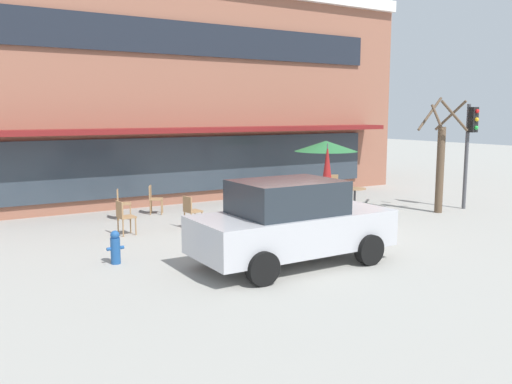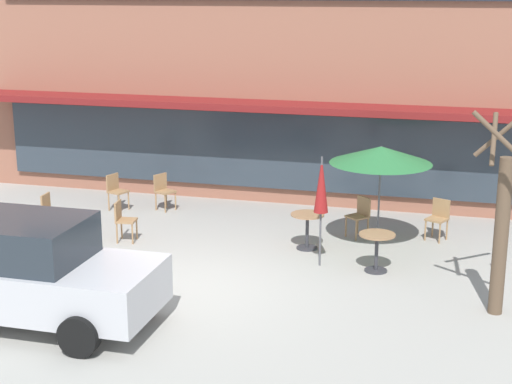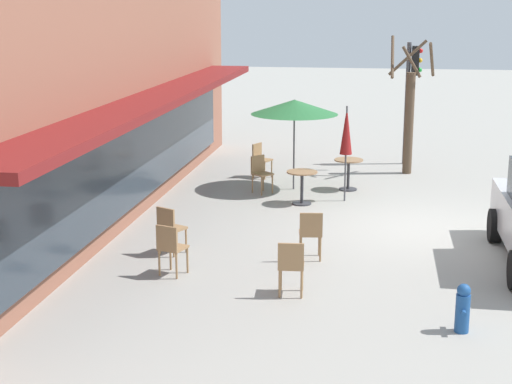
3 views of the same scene
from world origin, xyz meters
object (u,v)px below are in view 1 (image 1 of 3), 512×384
at_px(parked_sedan, 291,222).
at_px(traffic_light_pole, 470,139).
at_px(street_tree, 441,161).
at_px(fire_hydrant, 115,247).
at_px(cafe_chair_2, 154,197).
at_px(cafe_chair_5, 124,215).
at_px(patio_umbrella_green_folded, 327,162).
at_px(cafe_table_streetside, 355,196).
at_px(cafe_chair_3, 300,189).
at_px(cafe_chair_0, 121,202).
at_px(cafe_chair_4, 191,209).
at_px(cafe_chair_1, 333,185).
at_px(patio_umbrella_cream_folded, 326,146).
at_px(cafe_table_near_wall, 297,196).

distance_m(parked_sedan, traffic_light_pole, 9.06).
distance_m(street_tree, fire_hydrant, 10.57).
relative_size(cafe_chair_2, parked_sedan, 0.21).
distance_m(cafe_chair_5, parked_sedan, 4.91).
bearing_deg(patio_umbrella_green_folded, fire_hydrant, -164.56).
distance_m(cafe_table_streetside, cafe_chair_3, 2.16).
height_order(cafe_table_streetside, cafe_chair_0, cafe_chair_0).
relative_size(cafe_chair_4, fire_hydrant, 1.26).
relative_size(cafe_table_streetside, parked_sedan, 0.18).
bearing_deg(fire_hydrant, patio_umbrella_green_folded, 15.44).
bearing_deg(cafe_chair_5, cafe_chair_1, 12.06).
bearing_deg(parked_sedan, cafe_chair_0, 103.15).
distance_m(cafe_chair_0, street_tree, 9.85).
relative_size(patio_umbrella_green_folded, traffic_light_pole, 0.65).
distance_m(patio_umbrella_cream_folded, cafe_chair_2, 5.88).
relative_size(cafe_chair_3, cafe_chair_5, 1.00).
xyz_separation_m(cafe_chair_1, traffic_light_pole, (2.41, -3.86, 1.77)).
bearing_deg(cafe_chair_2, street_tree, -29.65).
distance_m(cafe_chair_2, cafe_chair_3, 5.04).
bearing_deg(cafe_chair_4, cafe_chair_5, 175.66).
relative_size(cafe_chair_1, cafe_chair_4, 1.00).
distance_m(patio_umbrella_cream_folded, parked_sedan, 7.33).
bearing_deg(traffic_light_pole, cafe_chair_0, 157.70).
distance_m(cafe_chair_5, fire_hydrant, 2.70).
bearing_deg(fire_hydrant, cafe_chair_0, 70.90).
distance_m(cafe_chair_3, traffic_light_pole, 5.72).
xyz_separation_m(cafe_table_near_wall, cafe_chair_4, (-3.92, -0.56, 0.01)).
distance_m(cafe_chair_3, parked_sedan, 7.50).
relative_size(parked_sedan, traffic_light_pole, 1.24).
relative_size(cafe_chair_3, traffic_light_pole, 0.26).
xyz_separation_m(cafe_table_near_wall, patio_umbrella_green_folded, (0.45, -0.95, 1.11)).
bearing_deg(traffic_light_pole, parked_sedan, -164.85).
bearing_deg(fire_hydrant, cafe_chair_4, 40.24).
relative_size(cafe_table_streetside, cafe_chair_0, 0.85).
height_order(cafe_table_streetside, traffic_light_pole, traffic_light_pole).
height_order(cafe_table_streetside, cafe_chair_2, cafe_chair_2).
height_order(cafe_chair_1, cafe_chair_3, same).
bearing_deg(cafe_table_streetside, parked_sedan, -143.25).
distance_m(cafe_chair_3, cafe_chair_4, 5.15).
distance_m(cafe_chair_4, parked_sedan, 4.30).
xyz_separation_m(patio_umbrella_cream_folded, cafe_chair_5, (-7.17, -0.77, -1.50)).
xyz_separation_m(cafe_chair_4, traffic_light_pole, (8.95, -1.94, 1.77)).
distance_m(street_tree, traffic_light_pole, 1.43).
bearing_deg(cafe_table_near_wall, cafe_chair_5, -175.78).
bearing_deg(cafe_chair_0, cafe_chair_1, -2.25).
distance_m(patio_umbrella_cream_folded, cafe_chair_3, 1.74).
xyz_separation_m(cafe_table_near_wall, patio_umbrella_cream_folded, (1.43, 0.35, 1.51)).
height_order(cafe_table_near_wall, street_tree, street_tree).
relative_size(cafe_table_near_wall, cafe_chair_2, 0.85).
height_order(patio_umbrella_cream_folded, parked_sedan, patio_umbrella_cream_folded).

